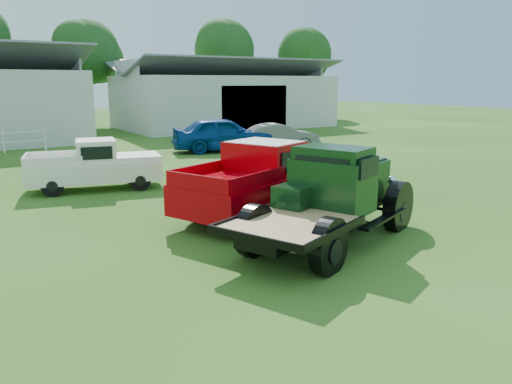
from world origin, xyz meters
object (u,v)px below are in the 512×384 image
white_pickup (94,165)px  misc_car_grey (280,137)px  vintage_flatbed (330,196)px  misc_car_blue (223,134)px  red_pickup (262,178)px

white_pickup → misc_car_grey: bearing=37.4°
vintage_flatbed → misc_car_blue: size_ratio=1.05×
misc_car_blue → vintage_flatbed: bearing=176.1°
vintage_flatbed → misc_car_grey: size_ratio=1.32×
vintage_flatbed → misc_car_blue: bearing=48.5°
red_pickup → misc_car_blue: bearing=44.1°
misc_car_grey → red_pickup: bearing=161.2°
misc_car_blue → misc_car_grey: (2.92, -0.99, -0.21)m
misc_car_blue → misc_car_grey: size_ratio=1.26×
vintage_flatbed → red_pickup: size_ratio=0.99×
white_pickup → misc_car_blue: bearing=49.1°
misc_car_blue → misc_car_grey: bearing=-91.9°
red_pickup → misc_car_blue: 12.89m
white_pickup → misc_car_blue: 10.17m
vintage_flatbed → white_pickup: vintage_flatbed is taller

